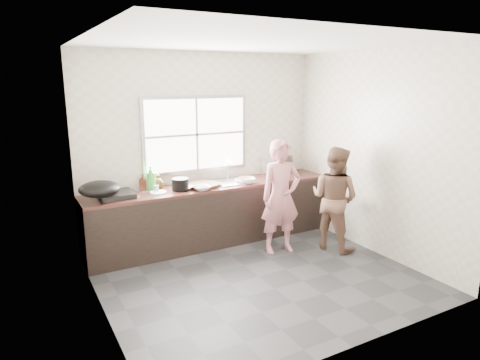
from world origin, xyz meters
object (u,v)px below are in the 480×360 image
pot_lid_left (130,196)px  dish_rack (276,164)px  bowl_held (240,180)px  wok (100,189)px  woman (281,200)px  bowl_crabs (246,181)px  bottle_green (151,178)px  pot_lid_right (145,189)px  cutting_board (204,185)px  burner (116,195)px  bowl_mince (202,188)px  bottle_brown_short (158,182)px  person_side (334,198)px  plate_food (158,192)px  glass_jar (157,189)px  bottle_brown_tall (143,182)px  black_pot (180,184)px

pot_lid_left → dish_rack: bearing=4.8°
bowl_held → wok: (-1.98, -0.05, 0.12)m
woman → bowl_crabs: size_ratio=7.01×
bowl_crabs → pot_lid_left: bearing=176.7°
bottle_green → pot_lid_right: (-0.07, 0.07, -0.16)m
cutting_board → dish_rack: (1.31, 0.16, 0.14)m
burner → bowl_mince: bearing=-10.8°
bottle_brown_short → dish_rack: size_ratio=0.43×
bowl_crabs → pot_lid_right: (-1.38, 0.35, -0.03)m
person_side → plate_food: size_ratio=6.53×
cutting_board → burner: bearing=178.8°
wok → pot_lid_right: 0.72m
cutting_board → bottle_brown_short: bottle_brown_short is taller
person_side → plate_food: 2.39m
bowl_mince → bowl_held: (0.68, 0.16, 0.00)m
person_side → bowl_mince: size_ratio=6.13×
pot_lid_left → glass_jar: bearing=9.0°
plate_food → dish_rack: size_ratio=0.52×
bowl_held → bottle_brown_short: 1.18m
bottle_brown_tall → pot_lid_left: size_ratio=0.78×
dish_rack → bowl_mince: bearing=-152.6°
bottle_brown_tall → dish_rack: 2.10m
bowl_mince → pot_lid_right: bearing=148.8°
person_side → bowl_held: (-0.96, 0.95, 0.17)m
woman → bowl_mince: size_ratio=6.16×
woman → dish_rack: 1.06m
woman → bowl_mince: woman is taller
bowl_mince → bottle_green: size_ratio=0.71×
wok → pot_lid_right: wok is taller
bowl_mince → wok: size_ratio=0.47×
dish_rack → bowl_held: bearing=-152.3°
bowl_crabs → dish_rack: size_ratio=0.48×
person_side → cutting_board: 1.81m
person_side → glass_jar: person_side is taller
bowl_held → bottle_brown_tall: bottle_brown_tall is taller
person_side → bottle_brown_tall: 2.63m
bowl_crabs → bottle_green: bearing=167.9°
cutting_board → bowl_held: bearing=-2.2°
plate_food → bottle_brown_tall: size_ratio=1.17×
bottle_brown_short → burner: (-0.61, -0.18, -0.06)m
black_pot → glass_jar: (-0.31, 0.07, -0.04)m
bottle_brown_tall → pot_lid_left: 0.40m
cutting_board → black_pot: (-0.37, -0.04, 0.06)m
bowl_held → pot_lid_left: bearing=-179.5°
burner → wok: bearing=-156.9°
woman → pot_lid_left: woman is taller
cutting_board → pot_lid_left: size_ratio=1.83×
black_pot → wok: (-1.05, -0.02, 0.07)m
bottle_brown_short → wok: wok is taller
bottle_green → bottle_brown_tall: (-0.08, 0.11, -0.07)m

